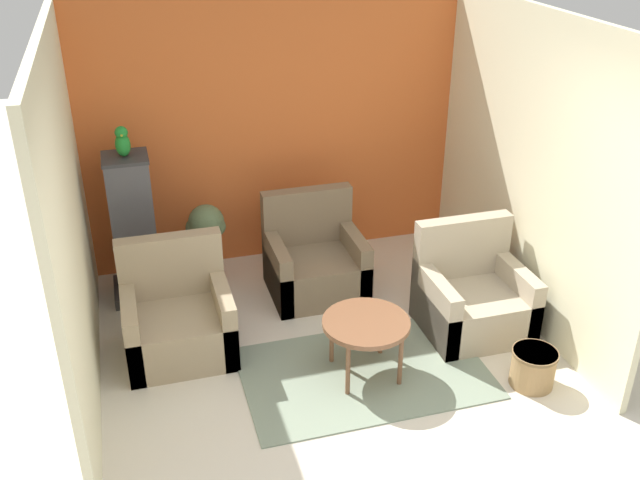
{
  "coord_description": "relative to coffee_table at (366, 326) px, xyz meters",
  "views": [
    {
      "loc": [
        -1.39,
        -3.26,
        3.5
      ],
      "look_at": [
        0.0,
        1.57,
        0.91
      ],
      "focal_mm": 40.0,
      "sensor_mm": 36.0,
      "label": 1
    }
  ],
  "objects": [
    {
      "name": "armchair_right",
      "position": [
        1.09,
        0.36,
        -0.16
      ],
      "size": [
        0.85,
        0.76,
        0.92
      ],
      "color": "tan",
      "rests_on": "ground_plane"
    },
    {
      "name": "birdcage",
      "position": [
        -1.61,
        1.71,
        0.21
      ],
      "size": [
        0.5,
        0.5,
        1.37
      ],
      "color": "#353539",
      "rests_on": "ground_plane"
    },
    {
      "name": "wall_left",
      "position": [
        -2.03,
        0.6,
        0.86
      ],
      "size": [
        0.06,
        3.15,
        2.61
      ],
      "color": "beige",
      "rests_on": "ground_plane"
    },
    {
      "name": "wall_back_accent",
      "position": [
        -0.19,
        2.2,
        0.86
      ],
      "size": [
        3.74,
        0.06,
        2.61
      ],
      "color": "orange",
      "rests_on": "ground_plane"
    },
    {
      "name": "area_rug",
      "position": [
        0.0,
        0.0,
        -0.44
      ],
      "size": [
        1.91,
        1.2,
        0.01
      ],
      "color": "gray",
      "rests_on": "ground_plane"
    },
    {
      "name": "potted_plant",
      "position": [
        -0.96,
        1.74,
        0.06
      ],
      "size": [
        0.37,
        0.33,
        0.81
      ],
      "color": "#66605B",
      "rests_on": "ground_plane"
    },
    {
      "name": "coffee_table",
      "position": [
        0.0,
        0.0,
        0.0
      ],
      "size": [
        0.67,
        0.67,
        0.49
      ],
      "color": "brown",
      "rests_on": "ground_plane"
    },
    {
      "name": "ground_plane",
      "position": [
        -0.19,
        -0.98,
        -0.44
      ],
      "size": [
        20.0,
        20.0,
        0.0
      ],
      "primitive_type": "plane",
      "color": "beige",
      "rests_on": "ground"
    },
    {
      "name": "wall_right",
      "position": [
        1.65,
        0.6,
        0.86
      ],
      "size": [
        0.06,
        3.15,
        2.61
      ],
      "color": "beige",
      "rests_on": "ground_plane"
    },
    {
      "name": "wicker_basket",
      "position": [
        1.19,
        -0.48,
        -0.28
      ],
      "size": [
        0.35,
        0.35,
        0.3
      ],
      "color": "#A37F51",
      "rests_on": "ground_plane"
    },
    {
      "name": "armchair_left",
      "position": [
        -1.36,
        0.72,
        -0.16
      ],
      "size": [
        0.85,
        0.76,
        0.92
      ],
      "color": "#9E896B",
      "rests_on": "ground_plane"
    },
    {
      "name": "parrot",
      "position": [
        -1.61,
        1.71,
        1.05
      ],
      "size": [
        0.13,
        0.23,
        0.27
      ],
      "color": "#1E842D",
      "rests_on": "birdcage"
    },
    {
      "name": "armchair_middle",
      "position": [
        -0.04,
        1.33,
        -0.16
      ],
      "size": [
        0.85,
        0.76,
        0.92
      ],
      "color": "#7A664C",
      "rests_on": "ground_plane"
    }
  ]
}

